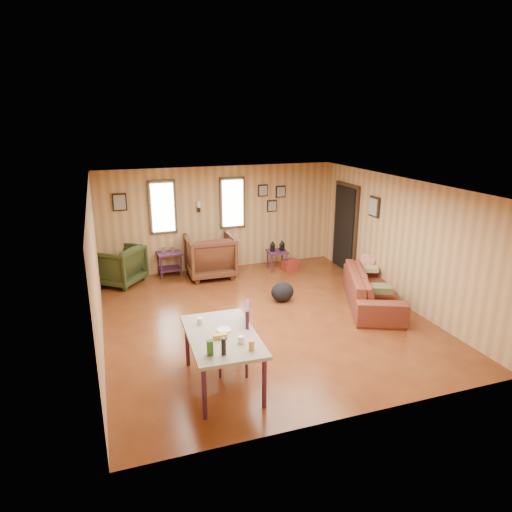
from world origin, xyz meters
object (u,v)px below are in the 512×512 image
Objects in this scene: recliner_brown at (210,254)px; sofa at (373,283)px; side_table at (277,250)px; recliner_green at (118,264)px; end_table at (169,260)px; dining_table at (222,339)px.

sofa is at bearing 136.14° from recliner_brown.
sofa is at bearing -68.73° from side_table.
recliner_green reaches higher than end_table.
dining_table is at bearing 140.21° from sofa.
dining_table reaches higher than recliner_green.
sofa is 2.13× the size of recliner_brown.
sofa is at bearing 97.15° from recliner_green.
sofa is 2.44× the size of recliner_green.
recliner_green is 0.61× the size of dining_table.
sofa is 2.69m from side_table.
side_table is at bearing 178.81° from recliner_brown.
dining_table is (0.01, -4.66, 0.31)m from end_table.
recliner_green reaches higher than sofa.
dining_table is (-0.86, -4.32, 0.16)m from recliner_brown.
dining_table is at bearing 52.28° from recliner_green.
dining_table is (-2.44, -4.24, 0.20)m from side_table.
recliner_green is at bearing 176.26° from side_table.
dining_table is (1.11, -4.48, 0.23)m from recliner_green.
recliner_brown is 4.40m from dining_table.
sofa reaches higher than side_table.
recliner_brown reaches higher than end_table.
dining_table reaches higher than end_table.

